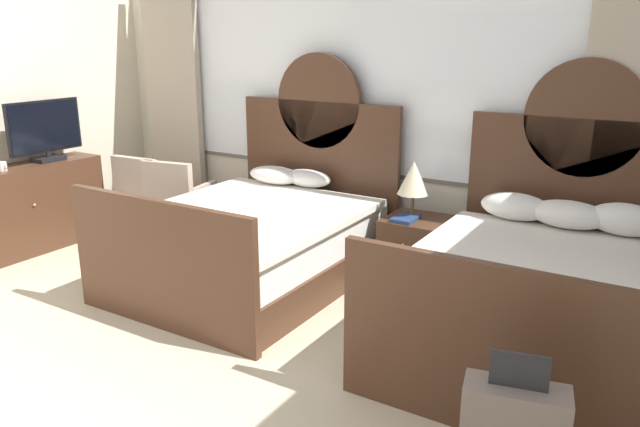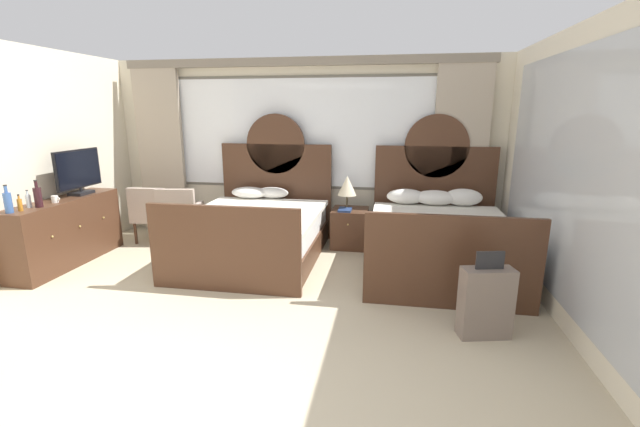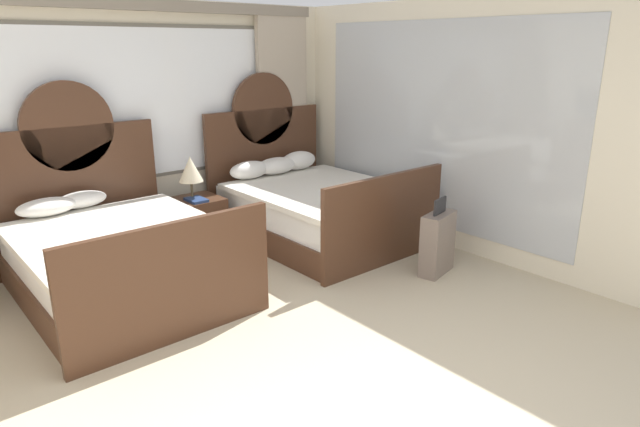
# 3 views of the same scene
# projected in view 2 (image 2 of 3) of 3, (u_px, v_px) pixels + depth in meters

# --- Properties ---
(ground_plane) EXTENTS (24.00, 24.00, 0.00)m
(ground_plane) POSITION_uv_depth(u_px,v_px,m) (165.00, 424.00, 2.67)
(ground_plane) COLOR #BCAD8E
(wall_back_window) EXTENTS (5.89, 0.22, 2.70)m
(wall_back_window) POSITION_uv_depth(u_px,v_px,m) (303.00, 145.00, 6.38)
(wall_back_window) COLOR beige
(wall_back_window) RESTS_ON ground_plane
(wall_right_mirror) EXTENTS (0.08, 4.84, 2.70)m
(wall_right_mirror) POSITION_uv_depth(u_px,v_px,m) (581.00, 181.00, 3.61)
(wall_right_mirror) COLOR beige
(wall_right_mirror) RESTS_ON ground_plane
(bed_near_window) EXTENTS (1.71, 2.19, 1.89)m
(bed_near_window) POSITION_uv_depth(u_px,v_px,m) (257.00, 230.00, 5.60)
(bed_near_window) COLOR #472B1C
(bed_near_window) RESTS_ON ground_plane
(bed_near_mirror) EXTENTS (1.71, 2.19, 1.89)m
(bed_near_mirror) POSITION_uv_depth(u_px,v_px,m) (438.00, 238.00, 5.22)
(bed_near_mirror) COLOR #472B1C
(bed_near_mirror) RESTS_ON ground_plane
(nightstand_between_beds) EXTENTS (0.51, 0.54, 0.56)m
(nightstand_between_beds) POSITION_uv_depth(u_px,v_px,m) (350.00, 228.00, 6.08)
(nightstand_between_beds) COLOR #472B1C
(nightstand_between_beds) RESTS_ON ground_plane
(table_lamp_on_nightstand) EXTENTS (0.27, 0.27, 0.48)m
(table_lamp_on_nightstand) POSITION_uv_depth(u_px,v_px,m) (347.00, 186.00, 5.94)
(table_lamp_on_nightstand) COLOR brown
(table_lamp_on_nightstand) RESTS_ON nightstand_between_beds
(book_on_nightstand) EXTENTS (0.18, 0.26, 0.03)m
(book_on_nightstand) POSITION_uv_depth(u_px,v_px,m) (345.00, 210.00, 5.92)
(book_on_nightstand) COLOR navy
(book_on_nightstand) RESTS_ON nightstand_between_beds
(dresser_minibar) EXTENTS (0.45, 1.63, 0.85)m
(dresser_minibar) POSITION_uv_depth(u_px,v_px,m) (66.00, 232.00, 5.36)
(dresser_minibar) COLOR #472B1C
(dresser_minibar) RESTS_ON ground_plane
(tv_flatscreen) EXTENTS (0.20, 0.78, 0.59)m
(tv_flatscreen) POSITION_uv_depth(u_px,v_px,m) (79.00, 172.00, 5.51)
(tv_flatscreen) COLOR black
(tv_flatscreen) RESTS_ON dresser_minibar
(bottle_spirit_blue) EXTENTS (0.08, 0.08, 0.31)m
(bottle_spirit_blue) POSITION_uv_depth(u_px,v_px,m) (8.00, 202.00, 4.55)
(bottle_spirit_blue) COLOR #385B99
(bottle_spirit_blue) RESTS_ON dresser_minibar
(bottle_liquor_amber) EXTENTS (0.05, 0.05, 0.19)m
(bottle_liquor_amber) POSITION_uv_depth(u_px,v_px,m) (20.00, 204.00, 4.65)
(bottle_liquor_amber) COLOR #B7701E
(bottle_liquor_amber) RESTS_ON dresser_minibar
(bottle_water_clear) EXTENTS (0.05, 0.05, 0.21)m
(bottle_water_clear) POSITION_uv_depth(u_px,v_px,m) (28.00, 201.00, 4.81)
(bottle_water_clear) COLOR silver
(bottle_water_clear) RESTS_ON dresser_minibar
(bottle_wine_dark) EXTENTS (0.08, 0.08, 0.32)m
(bottle_wine_dark) POSITION_uv_depth(u_px,v_px,m) (38.00, 196.00, 4.83)
(bottle_wine_dark) COLOR black
(bottle_wine_dark) RESTS_ON dresser_minibar
(cup_on_dresser) EXTENTS (0.11, 0.08, 0.08)m
(cup_on_dresser) POSITION_uv_depth(u_px,v_px,m) (55.00, 199.00, 5.08)
(cup_on_dresser) COLOR white
(cup_on_dresser) RESTS_ON dresser_minibar
(armchair_by_window_left) EXTENTS (0.64, 0.64, 0.85)m
(armchair_by_window_left) POSITION_uv_depth(u_px,v_px,m) (180.00, 213.00, 6.20)
(armchair_by_window_left) COLOR #B29E8E
(armchair_by_window_left) RESTS_ON ground_plane
(armchair_by_window_centre) EXTENTS (0.58, 0.58, 0.85)m
(armchair_by_window_centre) POSITION_uv_depth(u_px,v_px,m) (153.00, 211.00, 6.27)
(armchair_by_window_centre) COLOR #B29E8E
(armchair_by_window_centre) RESTS_ON ground_plane
(suitcase_on_floor) EXTENTS (0.47, 0.28, 0.79)m
(suitcase_on_floor) POSITION_uv_depth(u_px,v_px,m) (486.00, 302.00, 3.64)
(suitcase_on_floor) COLOR #75665B
(suitcase_on_floor) RESTS_ON ground_plane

